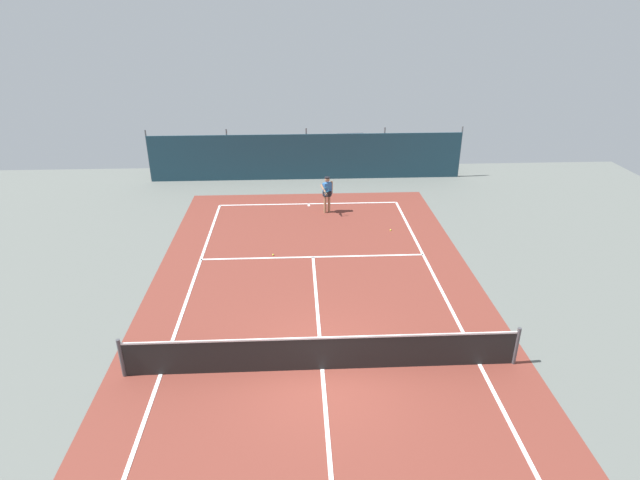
{
  "coord_description": "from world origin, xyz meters",
  "views": [
    {
      "loc": [
        -0.58,
        -10.67,
        8.64
      ],
      "look_at": [
        0.24,
        5.97,
        0.9
      ],
      "focal_mm": 29.09,
      "sensor_mm": 36.0,
      "label": 1
    }
  ],
  "objects_px": {
    "tennis_net": "(322,353)",
    "tennis_player": "(327,192)",
    "tennis_ball_midcourt": "(391,230)",
    "parked_car": "(352,152)",
    "tennis_ball_near_player": "(273,255)"
  },
  "relations": [
    {
      "from": "tennis_net",
      "to": "parked_car",
      "type": "distance_m",
      "value": 18.08
    },
    {
      "from": "tennis_net",
      "to": "tennis_player",
      "type": "xyz_separation_m",
      "value": [
        0.79,
        10.83,
        0.45
      ]
    },
    {
      "from": "tennis_ball_near_player",
      "to": "tennis_net",
      "type": "bearing_deg",
      "value": -77.42
    },
    {
      "from": "tennis_ball_near_player",
      "to": "parked_car",
      "type": "height_order",
      "value": "parked_car"
    },
    {
      "from": "tennis_net",
      "to": "parked_car",
      "type": "height_order",
      "value": "parked_car"
    },
    {
      "from": "tennis_player",
      "to": "tennis_ball_near_player",
      "type": "relative_size",
      "value": 24.85
    },
    {
      "from": "tennis_player",
      "to": "tennis_ball_midcourt",
      "type": "height_order",
      "value": "tennis_player"
    },
    {
      "from": "tennis_ball_near_player",
      "to": "parked_car",
      "type": "bearing_deg",
      "value": 69.81
    },
    {
      "from": "tennis_player",
      "to": "parked_car",
      "type": "relative_size",
      "value": 0.38
    },
    {
      "from": "tennis_ball_midcourt",
      "to": "parked_car",
      "type": "relative_size",
      "value": 0.02
    },
    {
      "from": "tennis_net",
      "to": "tennis_ball_midcourt",
      "type": "height_order",
      "value": "tennis_net"
    },
    {
      "from": "tennis_net",
      "to": "tennis_ball_near_player",
      "type": "bearing_deg",
      "value": 102.58
    },
    {
      "from": "tennis_player",
      "to": "parked_car",
      "type": "distance_m",
      "value": 7.29
    },
    {
      "from": "tennis_player",
      "to": "tennis_ball_midcourt",
      "type": "distance_m",
      "value": 3.44
    },
    {
      "from": "tennis_ball_midcourt",
      "to": "parked_car",
      "type": "bearing_deg",
      "value": 93.84
    }
  ]
}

